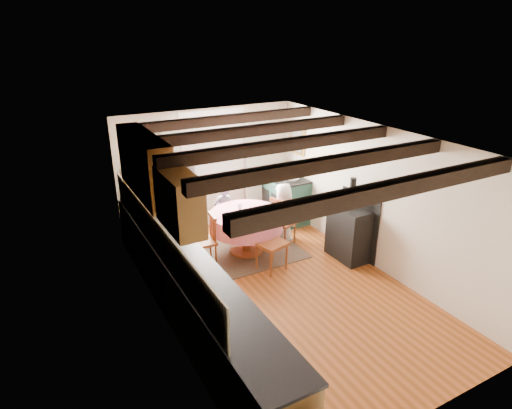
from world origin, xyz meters
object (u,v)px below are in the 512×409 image
dining_table (246,233)px  cast_iron_stove (350,219)px  chair_right (283,220)px  cup (240,207)px  child_right (283,212)px  child_far (224,211)px  chair_near (272,241)px  chair_left (204,240)px  aga_range (284,198)px

dining_table → cast_iron_stove: size_ratio=0.87×
chair_right → dining_table: bearing=70.8°
cup → child_right: bearing=-3.9°
dining_table → child_far: 0.82m
chair_near → cast_iron_stove: 1.43m
dining_table → chair_left: bearing=-179.7°
cast_iron_stove → child_far: 2.40m
chair_left → cast_iron_stove: cast_iron_stove is taller
cast_iron_stove → child_right: cast_iron_stove is taller
chair_left → child_right: child_right is taller
cast_iron_stove → dining_table: bearing=145.5°
chair_left → child_right: bearing=100.7°
child_far → aga_range: bearing=-169.3°
child_far → dining_table: bearing=101.0°
aga_range → child_right: (-0.51, -0.78, 0.08)m
dining_table → chair_near: 0.75m
chair_left → cup: size_ratio=9.62×
chair_right → cup: chair_right is taller
chair_near → cup: 0.99m
chair_left → chair_right: 1.59m
chair_right → aga_range: (0.59, 0.92, 0.02)m
child_right → cup: bearing=85.2°
cast_iron_stove → cup: bearing=140.9°
cast_iron_stove → child_far: (-1.55, 1.82, -0.22)m
chair_right → child_far: 1.17m
aga_range → chair_left: bearing=-156.9°
aga_range → chair_right: bearing=-122.7°
chair_near → aga_range: (1.27, 1.65, -0.04)m
chair_left → chair_near: bearing=56.8°
chair_left → cast_iron_stove: size_ratio=0.60×
chair_near → chair_right: size_ratio=1.13×
aga_range → child_right: child_right is taller
child_far → child_right: 1.14m
dining_table → child_right: size_ratio=1.14×
aga_range → cast_iron_stove: (0.11, -1.94, 0.26)m
chair_right → aga_range: 1.09m
cast_iron_stove → cup: cast_iron_stove is taller
chair_near → child_right: (0.77, 0.87, 0.04)m
chair_left → cast_iron_stove: 2.52m
chair_left → dining_table: bearing=95.8°
child_right → dining_table: bearing=98.6°
dining_table → aga_range: bearing=34.0°
chair_left → cast_iron_stove: (2.29, -1.01, 0.30)m
chair_near → child_far: child_far is taller
chair_left → aga_range: (2.18, 0.93, 0.04)m
cast_iron_stove → child_right: bearing=118.0°
dining_table → cup: size_ratio=13.93×
chair_right → child_right: 0.19m
child_right → chair_left: bearing=94.2°
aga_range → dining_table: bearing=-146.0°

